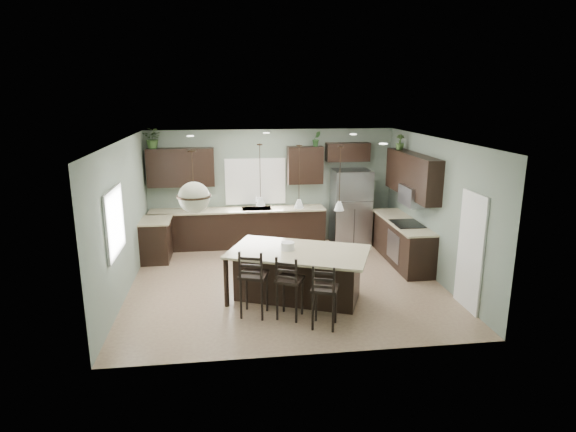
{
  "coord_description": "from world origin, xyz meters",
  "views": [
    {
      "loc": [
        -1.1,
        -8.84,
        3.63
      ],
      "look_at": [
        0.1,
        0.4,
        1.25
      ],
      "focal_mm": 30.0,
      "sensor_mm": 36.0,
      "label": 1
    }
  ],
  "objects_px": {
    "bar_stool_left": "(254,282)",
    "bar_stool_center": "(290,286)",
    "refrigerator": "(351,208)",
    "serving_dish": "(288,246)",
    "plant_back_left": "(153,138)",
    "kitchen_island": "(299,275)",
    "bar_stool_right": "(325,295)"
  },
  "relations": [
    {
      "from": "refrigerator",
      "to": "plant_back_left",
      "type": "distance_m",
      "value": 4.95
    },
    {
      "from": "bar_stool_left",
      "to": "refrigerator",
      "type": "bearing_deg",
      "value": 72.49
    },
    {
      "from": "bar_stool_left",
      "to": "kitchen_island",
      "type": "bearing_deg",
      "value": 50.98
    },
    {
      "from": "refrigerator",
      "to": "bar_stool_left",
      "type": "xyz_separation_m",
      "value": [
        -2.6,
        -3.68,
        -0.33
      ]
    },
    {
      "from": "bar_stool_left",
      "to": "bar_stool_center",
      "type": "height_order",
      "value": "bar_stool_left"
    },
    {
      "from": "kitchen_island",
      "to": "serving_dish",
      "type": "distance_m",
      "value": 0.57
    },
    {
      "from": "kitchen_island",
      "to": "bar_stool_right",
      "type": "distance_m",
      "value": 1.14
    },
    {
      "from": "bar_stool_left",
      "to": "bar_stool_right",
      "type": "distance_m",
      "value": 1.22
    },
    {
      "from": "bar_stool_left",
      "to": "plant_back_left",
      "type": "xyz_separation_m",
      "value": [
        -2.03,
        3.93,
        2.05
      ]
    },
    {
      "from": "kitchen_island",
      "to": "plant_back_left",
      "type": "relative_size",
      "value": 5.1
    },
    {
      "from": "bar_stool_center",
      "to": "bar_stool_left",
      "type": "bearing_deg",
      "value": -169.37
    },
    {
      "from": "kitchen_island",
      "to": "bar_stool_center",
      "type": "distance_m",
      "value": 0.76
    },
    {
      "from": "kitchen_island",
      "to": "serving_dish",
      "type": "xyz_separation_m",
      "value": [
        -0.18,
        0.08,
        0.53
      ]
    },
    {
      "from": "bar_stool_center",
      "to": "plant_back_left",
      "type": "height_order",
      "value": "plant_back_left"
    },
    {
      "from": "bar_stool_left",
      "to": "plant_back_left",
      "type": "height_order",
      "value": "plant_back_left"
    },
    {
      "from": "kitchen_island",
      "to": "bar_stool_left",
      "type": "bearing_deg",
      "value": -124.26
    },
    {
      "from": "refrigerator",
      "to": "bar_stool_center",
      "type": "height_order",
      "value": "refrigerator"
    },
    {
      "from": "bar_stool_center",
      "to": "refrigerator",
      "type": "bearing_deg",
      "value": 88.36
    },
    {
      "from": "bar_stool_left",
      "to": "bar_stool_right",
      "type": "bearing_deg",
      "value": -9.8
    },
    {
      "from": "refrigerator",
      "to": "bar_stool_right",
      "type": "relative_size",
      "value": 1.71
    },
    {
      "from": "serving_dish",
      "to": "bar_stool_center",
      "type": "bearing_deg",
      "value": -94.94
    },
    {
      "from": "bar_stool_right",
      "to": "serving_dish",
      "type": "bearing_deg",
      "value": 129.67
    },
    {
      "from": "refrigerator",
      "to": "bar_stool_right",
      "type": "distance_m",
      "value": 4.52
    },
    {
      "from": "serving_dish",
      "to": "bar_stool_center",
      "type": "relative_size",
      "value": 0.22
    },
    {
      "from": "refrigerator",
      "to": "serving_dish",
      "type": "bearing_deg",
      "value": -122.54
    },
    {
      "from": "refrigerator",
      "to": "kitchen_island",
      "type": "height_order",
      "value": "refrigerator"
    },
    {
      "from": "bar_stool_right",
      "to": "plant_back_left",
      "type": "xyz_separation_m",
      "value": [
        -3.12,
        4.49,
        2.1
      ]
    },
    {
      "from": "bar_stool_center",
      "to": "bar_stool_right",
      "type": "xyz_separation_m",
      "value": [
        0.5,
        -0.4,
        -0.01
      ]
    },
    {
      "from": "serving_dish",
      "to": "plant_back_left",
      "type": "xyz_separation_m",
      "value": [
        -2.68,
        3.3,
        1.64
      ]
    },
    {
      "from": "refrigerator",
      "to": "bar_stool_center",
      "type": "distance_m",
      "value": 4.35
    },
    {
      "from": "bar_stool_left",
      "to": "bar_stool_center",
      "type": "xyz_separation_m",
      "value": [
        0.58,
        -0.16,
        -0.04
      ]
    },
    {
      "from": "serving_dish",
      "to": "plant_back_left",
      "type": "distance_m",
      "value": 4.56
    }
  ]
}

